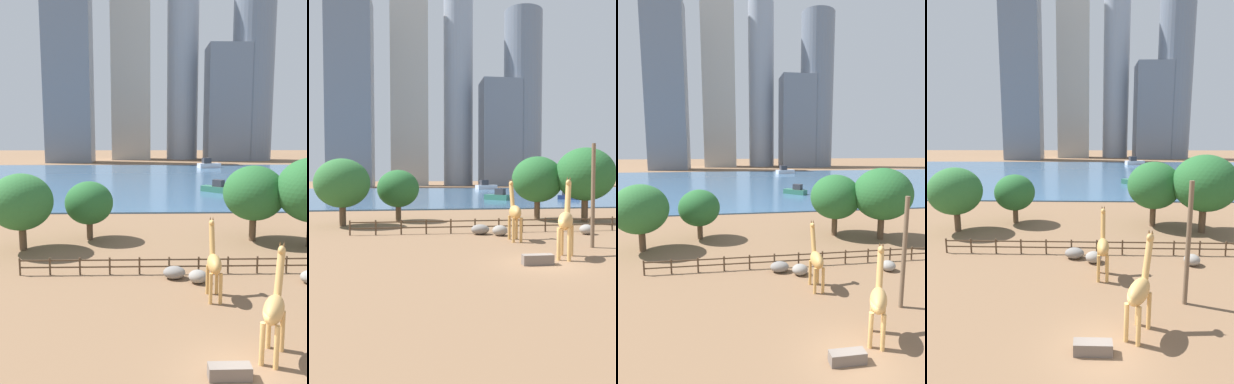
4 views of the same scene
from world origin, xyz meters
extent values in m
plane|color=brown|center=(0.00, 80.00, 0.00)|extent=(400.00, 400.00, 0.00)
cube|color=#3D6084|center=(0.00, 77.00, 0.10)|extent=(180.00, 86.00, 0.20)
cylinder|color=tan|center=(1.96, 2.13, 1.00)|extent=(0.31, 0.31, 1.99)
cylinder|color=tan|center=(2.50, 1.83, 1.00)|extent=(0.31, 0.31, 1.99)
cylinder|color=tan|center=(1.22, 0.78, 1.00)|extent=(0.31, 0.31, 1.99)
cylinder|color=tan|center=(1.76, 0.48, 1.00)|extent=(0.31, 0.31, 1.99)
ellipsoid|color=tan|center=(1.86, 1.31, 2.34)|extent=(1.83, 2.35, 1.15)
cylinder|color=tan|center=(2.43, 2.34, 3.61)|extent=(0.82, 1.09, 2.20)
ellipsoid|color=tan|center=(2.60, 2.65, 4.65)|extent=(0.71, 0.89, 0.67)
cone|color=brown|center=(2.52, 2.69, 4.99)|extent=(0.14, 0.14, 0.21)
cone|color=brown|center=(2.68, 2.61, 4.99)|extent=(0.14, 0.14, 0.21)
cylinder|color=tan|center=(0.10, 8.43, 0.96)|extent=(0.23, 0.23, 1.92)
cylinder|color=tan|center=(0.70, 8.41, 0.96)|extent=(0.23, 0.23, 1.92)
cylinder|color=tan|center=(0.05, 6.94, 0.96)|extent=(0.23, 0.23, 1.92)
cylinder|color=tan|center=(0.64, 6.92, 0.96)|extent=(0.23, 0.23, 1.92)
ellipsoid|color=tan|center=(0.37, 7.68, 2.26)|extent=(0.93, 2.15, 1.11)
cylinder|color=tan|center=(0.42, 8.84, 3.47)|extent=(0.38, 1.07, 2.11)
ellipsoid|color=tan|center=(0.43, 9.20, 4.47)|extent=(0.37, 0.81, 0.65)
cone|color=brown|center=(0.34, 9.21, 4.80)|extent=(0.10, 0.10, 0.20)
cone|color=brown|center=(0.52, 9.20, 4.80)|extent=(0.10, 0.10, 0.20)
cylinder|color=brown|center=(5.14, 4.32, 3.72)|extent=(0.28, 0.28, 7.44)
ellipsoid|color=gray|center=(-1.80, 11.12, 0.44)|extent=(1.59, 1.18, 0.89)
ellipsoid|color=gray|center=(-0.23, 10.29, 0.45)|extent=(1.30, 1.19, 0.90)
ellipsoid|color=gray|center=(7.46, 10.01, 0.43)|extent=(1.25, 1.16, 0.87)
cube|color=#72665B|center=(-0.40, -0.12, 0.30)|extent=(1.80, 0.60, 0.60)
cylinder|color=#4C3826|center=(-13.00, 12.00, 0.65)|extent=(0.14, 0.14, 1.30)
cylinder|color=#4C3826|center=(-10.82, 12.00, 0.65)|extent=(0.14, 0.14, 1.30)
cylinder|color=#4C3826|center=(-8.65, 12.00, 0.65)|extent=(0.14, 0.14, 1.30)
cylinder|color=#4C3826|center=(-6.47, 12.00, 0.65)|extent=(0.14, 0.14, 1.30)
cylinder|color=#4C3826|center=(-4.29, 12.00, 0.65)|extent=(0.14, 0.14, 1.30)
cylinder|color=#4C3826|center=(-2.12, 12.00, 0.65)|extent=(0.14, 0.14, 1.30)
cylinder|color=#4C3826|center=(0.06, 12.00, 0.65)|extent=(0.14, 0.14, 1.30)
cylinder|color=#4C3826|center=(2.24, 12.00, 0.65)|extent=(0.14, 0.14, 1.30)
cylinder|color=#4C3826|center=(4.41, 12.00, 0.65)|extent=(0.14, 0.14, 1.30)
cylinder|color=#4C3826|center=(6.59, 12.00, 0.65)|extent=(0.14, 0.14, 1.30)
cylinder|color=#4C3826|center=(8.77, 12.00, 0.65)|extent=(0.14, 0.14, 1.30)
cylinder|color=#4C3826|center=(10.94, 12.00, 0.65)|extent=(0.14, 0.14, 1.30)
cube|color=#4C3826|center=(0.00, 12.00, 1.10)|extent=(26.10, 0.08, 0.10)
cube|color=#4C3826|center=(0.00, 12.00, 0.59)|extent=(26.10, 0.08, 0.10)
cylinder|color=brown|center=(6.61, 20.84, 1.17)|extent=(0.66, 0.66, 2.34)
ellipsoid|color=#26602D|center=(6.61, 20.84, 4.69)|extent=(5.87, 5.87, 5.28)
cylinder|color=brown|center=(-14.74, 18.26, 1.07)|extent=(0.65, 0.65, 2.15)
ellipsoid|color=#2D6B33|center=(-14.74, 18.26, 4.37)|extent=(5.56, 5.56, 5.00)
cylinder|color=brown|center=(-9.29, 21.63, 0.90)|extent=(0.60, 0.60, 1.80)
ellipsoid|color=#26602D|center=(-9.29, 21.63, 3.66)|extent=(4.66, 4.66, 4.20)
cylinder|color=brown|center=(11.33, 18.57, 1.33)|extent=(0.71, 0.71, 2.66)
ellipsoid|color=#26602D|center=(11.33, 18.57, 5.28)|extent=(6.56, 6.56, 5.90)
cube|color=navy|center=(23.63, 51.51, 0.62)|extent=(4.34, 3.68, 0.85)
cube|color=#333338|center=(23.20, 51.81, 1.56)|extent=(1.83, 1.71, 1.02)
cylinder|color=silver|center=(23.81, 51.39, 2.53)|extent=(0.17, 0.17, 2.96)
cube|color=#337259|center=(8.93, 52.18, 0.72)|extent=(5.05, 4.89, 1.03)
cube|color=#333338|center=(9.40, 51.74, 1.86)|extent=(2.21, 2.18, 1.24)
cube|color=silver|center=(17.23, 106.47, 0.94)|extent=(7.82, 4.77, 1.47)
cube|color=#333338|center=(16.35, 106.19, 2.55)|extent=(3.06, 2.49, 1.77)
cube|color=slate|center=(-33.50, 139.19, 38.48)|extent=(18.00, 13.11, 76.95)
cube|color=slate|center=(32.03, 150.44, 24.21)|extent=(17.67, 15.10, 48.41)
cylinder|color=#939EAD|center=(13.79, 160.60, 44.05)|extent=(14.07, 14.07, 88.11)
cube|color=#B7B2A8|center=(-9.57, 159.69, 45.63)|extent=(17.17, 13.78, 91.25)
cylinder|color=slate|center=(43.39, 151.93, 40.54)|extent=(17.76, 17.76, 81.08)
camera|label=1|loc=(-3.94, -14.35, 9.97)|focal=35.00mm
camera|label=2|loc=(-7.47, -20.85, 5.22)|focal=35.00mm
camera|label=3|loc=(-6.03, -12.72, 10.43)|focal=28.00mm
camera|label=4|loc=(-0.60, -12.41, 9.67)|focal=28.00mm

